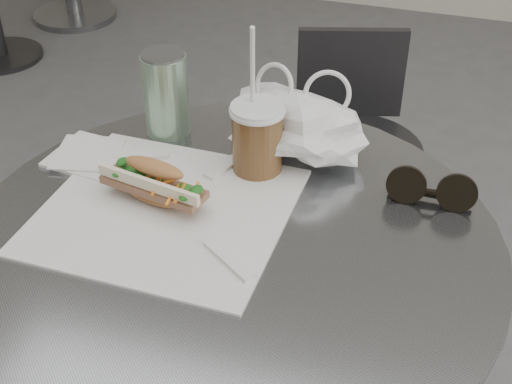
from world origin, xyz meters
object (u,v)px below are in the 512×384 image
(cafe_table, at_px, (234,367))
(iced_coffee, at_px, (257,137))
(banh_mi, at_px, (154,183))
(chair_far, at_px, (348,180))
(sunglasses, at_px, (431,191))
(drink_can, at_px, (166,93))

(cafe_table, xyz_separation_m, iced_coffee, (-0.01, 0.17, 0.33))
(banh_mi, distance_m, iced_coffee, 0.17)
(chair_far, bearing_deg, sunglasses, 92.51)
(chair_far, xyz_separation_m, drink_can, (-0.22, -0.58, 0.51))
(iced_coffee, bearing_deg, sunglasses, -1.48)
(sunglasses, bearing_deg, drink_can, 169.35)
(chair_far, relative_size, sunglasses, 5.03)
(banh_mi, distance_m, sunglasses, 0.40)
(cafe_table, bearing_deg, iced_coffee, 94.78)
(chair_far, bearing_deg, iced_coffee, 69.64)
(cafe_table, relative_size, iced_coffee, 3.10)
(chair_far, bearing_deg, cafe_table, 71.43)
(chair_far, distance_m, sunglasses, 0.83)
(iced_coffee, xyz_separation_m, drink_can, (-0.18, 0.07, 0.01))
(cafe_table, bearing_deg, sunglasses, 32.32)
(cafe_table, relative_size, drink_can, 5.31)
(iced_coffee, bearing_deg, cafe_table, -85.22)
(cafe_table, height_order, chair_far, cafe_table)
(chair_far, height_order, iced_coffee, iced_coffee)
(iced_coffee, bearing_deg, banh_mi, -132.30)
(chair_far, bearing_deg, banh_mi, 61.86)
(drink_can, bearing_deg, cafe_table, -50.45)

